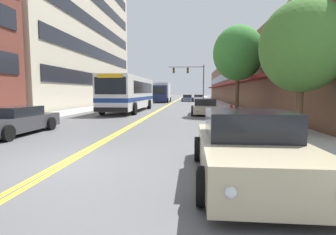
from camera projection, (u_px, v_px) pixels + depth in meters
name	position (u px, v px, depth m)	size (l,w,h in m)	color
ground_plane	(172.00, 103.00, 43.33)	(240.00, 240.00, 0.00)	#565659
sidewalk_left	(131.00, 102.00, 43.96)	(3.05, 106.00, 0.14)	#9E9B96
sidewalk_right	(215.00, 102.00, 42.69)	(3.05, 106.00, 0.14)	#9E9B96
centre_line	(172.00, 103.00, 43.33)	(0.34, 106.00, 0.01)	yellow
storefront_row_right	(252.00, 81.00, 41.82)	(9.10, 68.00, 7.12)	brown
city_bus	(130.00, 92.00, 24.64)	(2.92, 11.82, 3.15)	silver
car_navy_parked_left_mid	(136.00, 101.00, 35.68)	(2.01, 4.30, 1.26)	#19234C
car_dark_grey_parked_left_far	(11.00, 121.00, 11.12)	(2.10, 4.88, 1.18)	#38383D
car_beige_parked_right_foreground	(248.00, 148.00, 5.47)	(2.19, 4.57, 1.42)	#BCAD89
car_champagne_parked_right_mid	(205.00, 107.00, 20.91)	(2.18, 4.37, 1.26)	beige
car_white_parked_right_far	(198.00, 98.00, 49.50)	(2.07, 4.69, 1.27)	white
car_slate_blue_moving_lead	(187.00, 98.00, 49.49)	(2.14, 4.28, 1.26)	#475675
box_truck	(162.00, 92.00, 45.29)	(2.80, 6.96, 3.36)	#19234C
traffic_signal_mast	(191.00, 76.00, 45.50)	(6.20, 0.38, 6.46)	#47474C
street_tree_right_near	(302.00, 46.00, 10.17)	(3.25, 3.25, 5.24)	brown
street_tree_right_mid	(238.00, 53.00, 19.91)	(3.79, 3.79, 6.69)	brown
fire_hydrant	(231.00, 110.00, 18.14)	(0.29, 0.21, 0.79)	red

